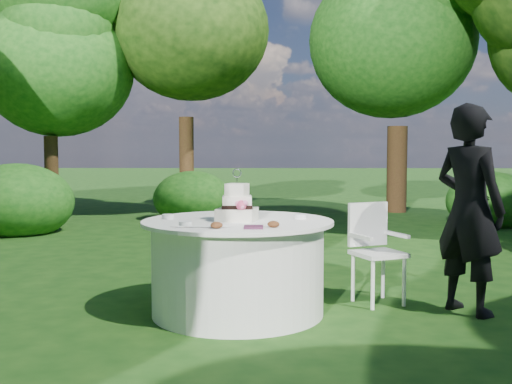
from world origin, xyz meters
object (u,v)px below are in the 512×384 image
at_px(napkins, 254,227).
at_px(table, 238,266).
at_px(cake, 237,207).
at_px(guest, 469,209).
at_px(chair, 374,244).

distance_m(napkins, table, 0.66).
relative_size(table, cake, 3.69).
distance_m(guest, cake, 1.90).
bearing_deg(chair, cake, -160.90).
distance_m(guest, chair, 0.86).
xyz_separation_m(table, chair, (1.18, 0.38, 0.13)).
distance_m(guest, table, 1.95).
xyz_separation_m(table, cake, (-0.00, -0.03, 0.50)).
xyz_separation_m(napkins, table, (-0.14, 0.51, -0.39)).
height_order(napkins, cake, cake).
distance_m(table, cake, 0.50).
bearing_deg(guest, chair, 29.54).
relative_size(napkins, guest, 0.08).
relative_size(napkins, chair, 0.16).
bearing_deg(cake, chair, 19.10).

